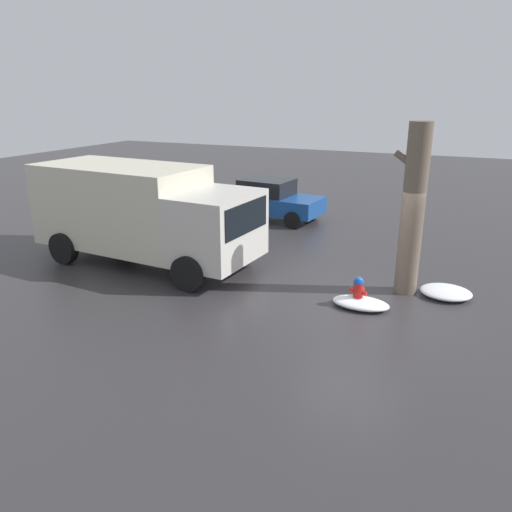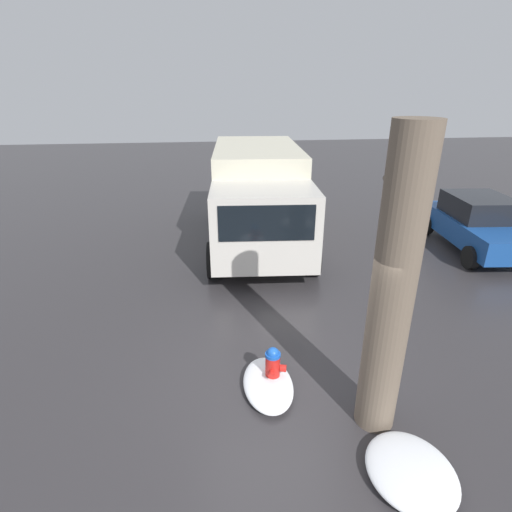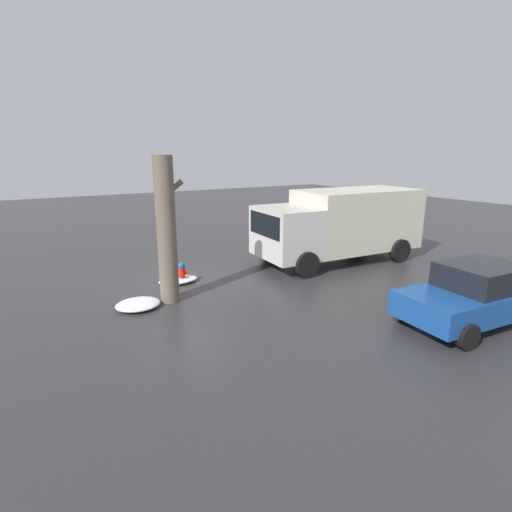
% 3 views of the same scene
% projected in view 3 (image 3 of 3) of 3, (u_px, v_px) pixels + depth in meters
% --- Properties ---
extents(ground_plane, '(60.00, 60.00, 0.00)m').
position_uv_depth(ground_plane, '(182.00, 283.00, 13.04)').
color(ground_plane, '#333033').
extents(fire_hydrant, '(0.44, 0.34, 0.70)m').
position_uv_depth(fire_hydrant, '(182.00, 273.00, 12.94)').
color(fire_hydrant, red).
rests_on(fire_hydrant, ground_plane).
extents(tree_trunk, '(0.82, 0.54, 4.09)m').
position_uv_depth(tree_trunk, '(166.00, 231.00, 10.99)').
color(tree_trunk, '#6B5B4C').
rests_on(tree_trunk, ground_plane).
extents(delivery_truck, '(6.67, 3.11, 2.75)m').
position_uv_depth(delivery_truck, '(341.00, 223.00, 15.41)').
color(delivery_truck, beige).
rests_on(delivery_truck, ground_plane).
extents(pedestrian, '(0.41, 0.41, 1.86)m').
position_uv_depth(pedestrian, '(301.00, 236.00, 15.38)').
color(pedestrian, '#23232D').
rests_on(pedestrian, ground_plane).
extents(parked_car, '(4.01, 2.22, 1.52)m').
position_uv_depth(parked_car, '(475.00, 294.00, 9.82)').
color(parked_car, '#194793').
rests_on(parked_car, ground_plane).
extents(snow_pile_by_hydrant, '(1.30, 0.77, 0.21)m').
position_uv_depth(snow_pile_by_hydrant, '(178.00, 280.00, 13.03)').
color(snow_pile_by_hydrant, white).
rests_on(snow_pile_by_hydrant, ground_plane).
extents(snow_pile_curbside, '(1.20, 1.06, 0.22)m').
position_uv_depth(snow_pile_curbside, '(138.00, 304.00, 10.93)').
color(snow_pile_curbside, white).
rests_on(snow_pile_curbside, ground_plane).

